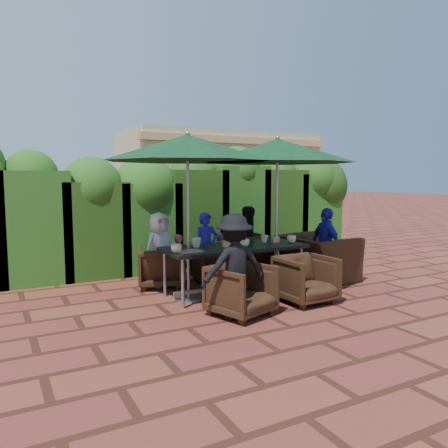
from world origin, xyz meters
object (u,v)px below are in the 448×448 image
chair_far_left (160,265)px  chair_far_right (246,253)px  dining_table (235,251)px  umbrella_left (187,148)px  umbrella_right (277,151)px  chair_near_right (306,277)px  chair_near_left (241,288)px  chair_end_right (318,250)px  chair_far_mid (214,261)px

chair_far_left → chair_far_right: 1.67m
dining_table → umbrella_left: umbrella_left is taller
umbrella_right → dining_table: bearing=179.4°
dining_table → chair_near_right: dining_table is taller
chair_near_left → chair_end_right: bearing=8.4°
umbrella_left → chair_end_right: bearing=1.3°
dining_table → chair_far_mid: dining_table is taller
dining_table → umbrella_right: 1.72m
dining_table → chair_far_right: size_ratio=2.63×
chair_far_right → chair_end_right: bearing=139.9°
chair_near_left → chair_far_right: bearing=39.2°
chair_far_mid → chair_near_left: bearing=77.7°
umbrella_left → chair_near_left: size_ratio=3.32×
chair_far_left → umbrella_right: bearing=166.7°
chair_far_right → chair_near_left: bearing=59.3°
dining_table → umbrella_left: (-0.75, 0.05, 1.54)m
umbrella_right → chair_near_left: size_ratio=3.32×
chair_far_mid → chair_far_right: chair_far_right is taller
dining_table → chair_near_left: (-0.46, -0.99, -0.30)m
chair_near_left → chair_near_right: chair_near_right is taller
umbrella_right → chair_far_left: bearing=149.4°
dining_table → umbrella_right: umbrella_right is taller
chair_near_right → chair_far_right: bearing=84.0°
chair_far_mid → chair_near_right: size_ratio=0.94×
chair_near_right → dining_table: bearing=124.4°
umbrella_left → umbrella_right: (1.52, -0.06, 0.00)m
chair_far_right → chair_near_right: chair_far_right is taller
dining_table → chair_near_left: 1.13m
chair_far_right → umbrella_left: bearing=32.5°
chair_far_right → chair_end_right: chair_end_right is taller
umbrella_left → chair_end_right: 3.01m
chair_end_right → chair_far_left: bearing=69.1°
chair_near_left → chair_far_left: bearing=83.9°
dining_table → chair_far_mid: size_ratio=3.16×
chair_far_mid → dining_table: bearing=88.6°
chair_far_mid → chair_near_left: 1.93m
umbrella_right → chair_end_right: bearing=6.9°
umbrella_left → chair_near_right: umbrella_left is taller
chair_far_left → chair_near_left: size_ratio=0.97×
chair_far_mid → chair_near_right: chair_near_right is taller
dining_table → chair_far_left: dining_table is taller
umbrella_right → chair_near_right: size_ratio=3.29×
chair_far_left → chair_end_right: (2.62, -0.86, 0.17)m
dining_table → chair_far_right: 1.28m
umbrella_right → chair_near_left: bearing=-141.4°
umbrella_right → chair_far_mid: (-0.69, 0.87, -1.86)m
chair_far_mid → chair_far_right: (0.72, 0.10, 0.07)m
umbrella_right → chair_far_right: (0.03, 0.97, -1.79)m
chair_far_mid → chair_end_right: size_ratio=0.59×
chair_far_left → chair_near_right: bearing=146.8°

